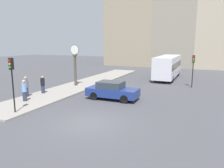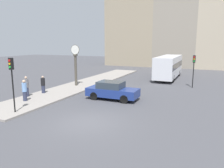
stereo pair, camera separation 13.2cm
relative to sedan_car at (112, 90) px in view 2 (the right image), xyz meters
The scene contains 11 objects.
ground_plane 5.73m from the sedan_car, 81.32° to the right, with size 120.00×120.00×0.00m, color #47474C.
sidewalk_corner 7.79m from the sedan_car, 135.47° to the left, with size 3.78×26.11×0.14m, color gray.
building_row 29.35m from the sedan_car, 86.82° to the left, with size 27.86×5.00×19.99m.
sedan_car is the anchor object (origin of this frame).
bus_distant 13.38m from the sedan_car, 79.56° to the left, with size 2.33×9.11×2.97m.
traffic_light_near 7.83m from the sedan_car, 125.22° to the right, with size 0.26×0.24×3.61m.
traffic_light_far 9.98m from the sedan_car, 53.58° to the left, with size 0.26×0.24×3.42m.
street_clock 6.95m from the sedan_car, 149.42° to the left, with size 1.03×0.35×4.35m.
pedestrian_black_jacket 6.58m from the sedan_car, behind, with size 0.37×0.37×1.59m.
pedestrian_blue_stripe 7.02m from the sedan_car, 147.87° to the right, with size 0.36×0.36×1.70m.
pedestrian_grey_jacket 7.37m from the sedan_car, 159.66° to the right, with size 0.38×0.38×1.75m.
Camera 2 is at (6.35, -10.73, 4.66)m, focal length 35.00 mm.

